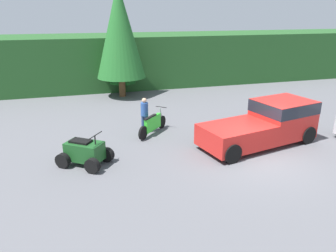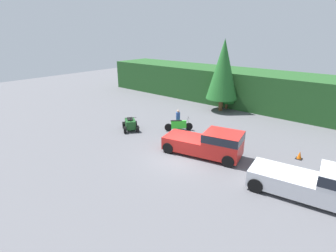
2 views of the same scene
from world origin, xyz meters
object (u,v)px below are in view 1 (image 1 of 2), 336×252
(quad_atv, at_px, (85,153))
(traffic_cone, at_px, (307,108))
(dirt_bike, at_px, (153,124))
(rider_person, at_px, (145,114))
(pickup_truck_red, at_px, (267,122))

(quad_atv, relative_size, traffic_cone, 4.08)
(dirt_bike, distance_m, traffic_cone, 9.52)
(dirt_bike, height_order, traffic_cone, dirt_bike)
(quad_atv, height_order, rider_person, rider_person)
(rider_person, distance_m, traffic_cone, 9.84)
(pickup_truck_red, relative_size, dirt_bike, 3.06)
(rider_person, bearing_deg, dirt_bike, -81.84)
(pickup_truck_red, bearing_deg, traffic_cone, 23.50)
(dirt_bike, xyz_separation_m, traffic_cone, (9.47, 0.97, -0.22))
(pickup_truck_red, xyz_separation_m, quad_atv, (-7.89, -0.04, -0.48))
(dirt_bike, relative_size, quad_atv, 0.82)
(quad_atv, distance_m, rider_person, 4.15)
(pickup_truck_red, distance_m, dirt_bike, 5.27)
(pickup_truck_red, height_order, dirt_bike, pickup_truck_red)
(dirt_bike, distance_m, rider_person, 0.64)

